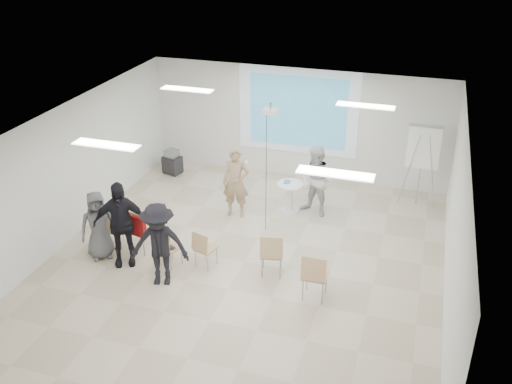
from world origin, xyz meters
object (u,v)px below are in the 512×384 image
(chair_left_inner, at_px, (168,246))
(audience_left, at_px, (120,218))
(chair_right_inner, at_px, (272,252))
(laptop, at_px, (171,246))
(pedestal_table, at_px, (290,196))
(audience_mid, at_px, (159,240))
(flipchart_easel, at_px, (424,147))
(av_cart, at_px, (172,163))
(chair_center, at_px, (203,247))
(chair_right_far, at_px, (314,273))
(player_left, at_px, (236,178))
(chair_left_mid, at_px, (139,228))
(audience_outer, at_px, (98,221))
(chair_far_left, at_px, (113,228))
(player_right, at_px, (317,178))

(chair_left_inner, bearing_deg, audience_left, -146.23)
(chair_left_inner, xyz_separation_m, chair_right_inner, (2.11, 0.29, 0.09))
(laptop, height_order, audience_left, audience_left)
(pedestal_table, distance_m, chair_left_inner, 3.51)
(chair_right_inner, xyz_separation_m, audience_mid, (-1.99, -0.87, 0.42))
(flipchart_easel, xyz_separation_m, av_cart, (-6.58, -0.05, -1.22))
(laptop, bearing_deg, audience_mid, 121.60)
(chair_center, xyz_separation_m, chair_right_far, (2.37, -0.39, 0.09))
(laptop, bearing_deg, chair_center, -149.82)
(laptop, distance_m, audience_left, 1.18)
(player_left, distance_m, av_cart, 3.09)
(flipchart_easel, height_order, av_cart, flipchart_easel)
(chair_left_inner, xyz_separation_m, chair_right_far, (3.09, -0.22, 0.11))
(audience_mid, bearing_deg, chair_left_inner, 87.23)
(player_left, height_order, av_cart, player_left)
(chair_left_mid, height_order, audience_outer, audience_outer)
(player_left, relative_size, chair_left_mid, 1.97)
(player_left, relative_size, audience_outer, 1.16)
(laptop, bearing_deg, chair_left_mid, 7.80)
(audience_mid, distance_m, flipchart_easel, 6.70)
(pedestal_table, bearing_deg, chair_far_left, -140.29)
(chair_far_left, xyz_separation_m, flipchart_easel, (6.17, 3.95, 1.07))
(audience_outer, bearing_deg, chair_right_far, -39.51)
(audience_outer, bearing_deg, chair_center, -31.26)
(player_left, relative_size, chair_right_far, 1.98)
(laptop, bearing_deg, audience_outer, 29.91)
(chair_right_far, relative_size, flipchart_easel, 0.47)
(audience_outer, distance_m, flipchart_easel, 7.64)
(audience_outer, bearing_deg, chair_left_inner, -34.37)
(chair_right_inner, xyz_separation_m, audience_left, (-3.05, -0.46, 0.50))
(chair_center, bearing_deg, av_cart, 137.84)
(pedestal_table, relative_size, av_cart, 1.10)
(audience_left, xyz_separation_m, audience_outer, (-0.58, 0.08, -0.22))
(player_right, distance_m, flipchart_easel, 2.65)
(chair_far_left, height_order, laptop, chair_far_left)
(chair_center, relative_size, laptop, 2.82)
(chair_center, relative_size, chair_right_inner, 0.87)
(chair_center, distance_m, chair_right_far, 2.41)
(chair_left_mid, relative_size, flipchart_easel, 0.47)
(audience_mid, bearing_deg, audience_outer, 148.65)
(audience_mid, bearing_deg, chair_right_inner, 8.75)
(chair_right_inner, height_order, audience_outer, audience_outer)
(chair_center, relative_size, audience_left, 0.39)
(pedestal_table, xyz_separation_m, audience_outer, (-3.31, -3.10, 0.41))
(pedestal_table, height_order, chair_center, chair_center)
(chair_right_far, bearing_deg, chair_far_left, 172.73)
(player_right, bearing_deg, chair_left_inner, -106.09)
(pedestal_table, relative_size, chair_far_left, 0.96)
(chair_far_left, height_order, chair_center, chair_center)
(pedestal_table, xyz_separation_m, flipchart_easel, (2.92, 1.25, 1.12))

